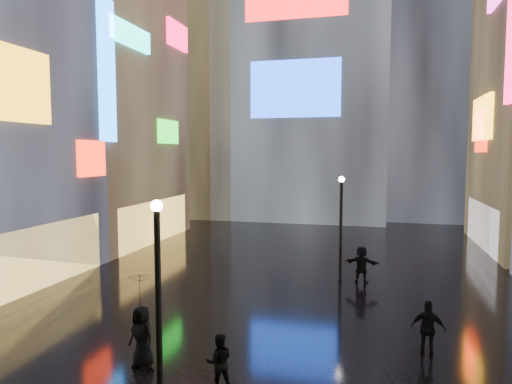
% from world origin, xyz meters
% --- Properties ---
extents(ground, '(140.00, 140.00, 0.00)m').
position_xyz_m(ground, '(0.00, 20.00, 0.00)').
color(ground, black).
rests_on(ground, ground).
extents(building_left_far, '(10.28, 12.00, 22.00)m').
position_xyz_m(building_left_far, '(-15.98, 26.00, 10.98)').
color(building_left_far, black).
rests_on(building_left_far, ground).
extents(tower_main, '(16.00, 14.20, 42.00)m').
position_xyz_m(tower_main, '(-3.00, 43.97, 21.01)').
color(tower_main, black).
rests_on(tower_main, ground).
extents(tower_flank_right, '(12.00, 12.00, 34.00)m').
position_xyz_m(tower_flank_right, '(9.00, 46.00, 17.00)').
color(tower_flank_right, black).
rests_on(tower_flank_right, ground).
extents(tower_flank_left, '(10.00, 10.00, 26.00)m').
position_xyz_m(tower_flank_left, '(-14.00, 42.00, 13.00)').
color(tower_flank_left, black).
rests_on(tower_flank_left, ground).
extents(lamp_near, '(0.30, 0.30, 5.20)m').
position_xyz_m(lamp_near, '(-1.21, 6.92, 2.94)').
color(lamp_near, black).
rests_on(lamp_near, ground).
extents(lamp_far, '(0.30, 0.30, 5.20)m').
position_xyz_m(lamp_far, '(2.38, 19.73, 2.94)').
color(lamp_far, black).
rests_on(lamp_far, ground).
extents(pedestrian_1, '(0.91, 0.83, 1.53)m').
position_xyz_m(pedestrian_1, '(0.05, 7.88, 0.77)').
color(pedestrian_1, black).
rests_on(pedestrian_1, ground).
extents(pedestrian_3, '(1.09, 0.57, 1.77)m').
position_xyz_m(pedestrian_3, '(5.71, 11.43, 0.89)').
color(pedestrian_3, black).
rests_on(pedestrian_3, ground).
extents(pedestrian_4, '(1.05, 0.86, 1.85)m').
position_xyz_m(pedestrian_4, '(-2.61, 8.55, 0.93)').
color(pedestrian_4, black).
rests_on(pedestrian_4, ground).
extents(pedestrian_5, '(1.76, 0.79, 1.83)m').
position_xyz_m(pedestrian_5, '(3.45, 19.25, 0.91)').
color(pedestrian_5, black).
rests_on(pedestrian_5, ground).
extents(umbrella_2, '(1.44, 1.43, 0.97)m').
position_xyz_m(umbrella_2, '(-2.61, 8.55, 2.33)').
color(umbrella_2, black).
rests_on(umbrella_2, pedestrian_4).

